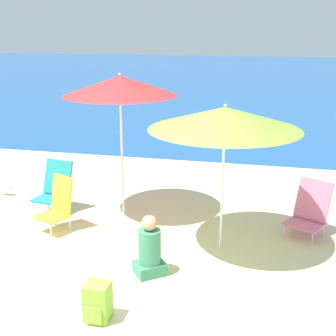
% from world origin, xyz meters
% --- Properties ---
extents(ground_plane, '(60.00, 60.00, 0.00)m').
position_xyz_m(ground_plane, '(0.00, 0.00, 0.00)').
color(ground_plane, beige).
extents(sea_water, '(60.00, 40.00, 0.01)m').
position_xyz_m(sea_water, '(0.00, 25.97, 0.00)').
color(sea_water, '#1E5699').
rests_on(sea_water, ground).
extents(beach_umbrella_lime, '(2.05, 2.05, 2.07)m').
position_xyz_m(beach_umbrella_lime, '(1.29, 1.66, 1.88)').
color(beach_umbrella_lime, white).
rests_on(beach_umbrella_lime, ground).
extents(beach_umbrella_red, '(1.80, 1.80, 2.35)m').
position_xyz_m(beach_umbrella_red, '(-0.46, 2.54, 2.15)').
color(beach_umbrella_red, white).
rests_on(beach_umbrella_red, ground).
extents(beach_chair_pink, '(0.72, 0.74, 0.82)m').
position_xyz_m(beach_chair_pink, '(2.53, 2.44, 0.38)').
color(beach_chair_pink, silver).
rests_on(beach_chair_pink, ground).
extents(beach_chair_teal, '(0.60, 0.65, 0.87)m').
position_xyz_m(beach_chair_teal, '(-1.62, 2.38, 0.44)').
color(beach_chair_teal, silver).
rests_on(beach_chair_teal, ground).
extents(beach_chair_yellow, '(0.59, 0.61, 0.85)m').
position_xyz_m(beach_chair_yellow, '(-1.24, 1.71, 0.42)').
color(beach_chair_yellow, silver).
rests_on(beach_chair_yellow, ground).
extents(person_seated_near, '(0.49, 0.48, 0.80)m').
position_xyz_m(person_seated_near, '(0.51, 0.71, 0.33)').
color(person_seated_near, '#3F8C66').
rests_on(person_seated_near, ground).
extents(backpack_lime, '(0.26, 0.27, 0.43)m').
position_xyz_m(backpack_lime, '(0.22, -0.36, 0.21)').
color(backpack_lime, '#8ECC3D').
rests_on(backpack_lime, ground).
extents(seagull, '(0.27, 0.11, 0.23)m').
position_xyz_m(seagull, '(-2.88, 2.89, 0.14)').
color(seagull, gold).
rests_on(seagull, ground).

